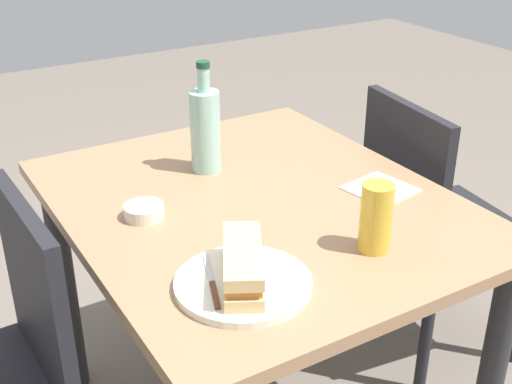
% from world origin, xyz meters
% --- Properties ---
extents(dining_table, '(1.02, 0.85, 0.73)m').
position_xyz_m(dining_table, '(0.00, 0.00, 0.61)').
color(dining_table, '#997251').
rests_on(dining_table, ground).
extents(chair_near, '(0.45, 0.45, 0.85)m').
position_xyz_m(chair_near, '(0.05, -0.62, 0.49)').
color(chair_near, black).
rests_on(chair_near, ground).
extents(plate_near, '(0.26, 0.26, 0.01)m').
position_xyz_m(plate_near, '(-0.29, 0.20, 0.74)').
color(plate_near, silver).
rests_on(plate_near, dining_table).
extents(baguette_sandwich_near, '(0.21, 0.16, 0.07)m').
position_xyz_m(baguette_sandwich_near, '(-0.29, 0.20, 0.78)').
color(baguette_sandwich_near, '#DBB77A').
rests_on(baguette_sandwich_near, plate_near).
extents(knife_near, '(0.17, 0.07, 0.01)m').
position_xyz_m(knife_near, '(-0.28, 0.26, 0.75)').
color(knife_near, silver).
rests_on(knife_near, plate_near).
extents(water_bottle, '(0.08, 0.08, 0.28)m').
position_xyz_m(water_bottle, '(0.21, 0.02, 0.84)').
color(water_bottle, '#99C6B7').
rests_on(water_bottle, dining_table).
extents(beer_glass, '(0.07, 0.07, 0.15)m').
position_xyz_m(beer_glass, '(-0.31, -0.09, 0.80)').
color(beer_glass, gold).
rests_on(beer_glass, dining_table).
extents(olive_bowl, '(0.09, 0.09, 0.03)m').
position_xyz_m(olive_bowl, '(0.05, 0.26, 0.74)').
color(olive_bowl, silver).
rests_on(olive_bowl, dining_table).
extents(paper_napkin, '(0.16, 0.16, 0.00)m').
position_xyz_m(paper_napkin, '(-0.11, -0.28, 0.73)').
color(paper_napkin, white).
rests_on(paper_napkin, dining_table).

